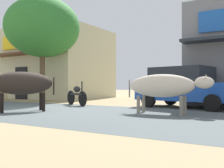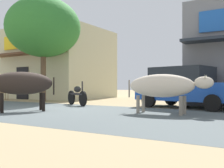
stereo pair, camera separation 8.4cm
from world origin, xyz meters
name	(u,v)px [view 1 (the left image)]	position (x,y,z in m)	size (l,w,h in m)	color
ground	(40,110)	(0.00, 0.00, 0.00)	(80.00, 80.00, 0.00)	tan
asphalt_road	(40,110)	(0.00, 0.00, 0.00)	(72.00, 5.74, 0.00)	#4F585A
storefront_left_cafe	(59,64)	(-5.88, 7.53, 2.42)	(6.31, 6.44, 4.84)	beige
roadside_tree	(42,28)	(-3.70, 3.74, 4.16)	(4.16, 4.16, 5.83)	brown
parked_hatchback_car	(186,87)	(4.39, 3.69, 0.84)	(4.32, 2.55, 1.64)	#1945A4
parked_motorcycle	(77,95)	(-0.23, 2.47, 0.48)	(1.71, 0.87, 1.08)	black
cow_near_brown	(21,84)	(-0.06, -0.81, 0.96)	(1.83, 2.44, 1.37)	black
cow_far_dark	(163,86)	(4.38, 1.04, 0.88)	(2.74, 0.72, 1.26)	beige
cafe_chair_near_tree	(2,92)	(-6.87, 3.49, 0.51)	(0.59, 0.59, 0.92)	brown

